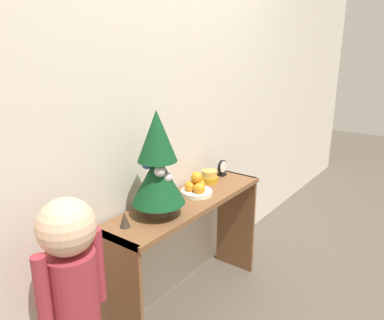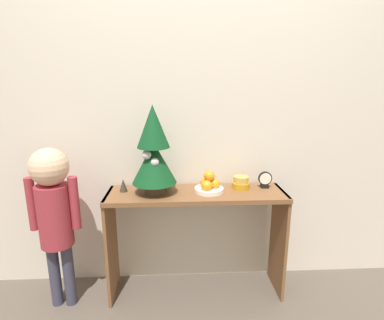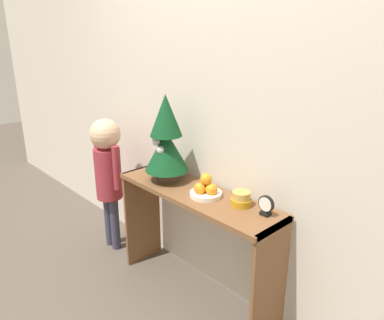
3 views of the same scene
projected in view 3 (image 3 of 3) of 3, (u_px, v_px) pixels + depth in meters
ground_plane at (177, 304)px, 2.43m from camera, size 12.00×12.00×0.00m
back_wall at (221, 106)px, 2.26m from camera, size 7.00×0.05×2.50m
console_table at (196, 217)px, 2.35m from camera, size 1.17×0.33×0.75m
mini_tree at (166, 140)px, 2.38m from camera, size 0.28×0.28×0.57m
fruit_bowl at (206, 189)px, 2.22m from camera, size 0.19×0.19×0.15m
singing_bowl at (241, 199)px, 2.10m from camera, size 0.12×0.12×0.08m
desk_clock at (266, 206)px, 1.98m from camera, size 0.09×0.04×0.11m
figurine at (153, 165)px, 2.63m from camera, size 0.05×0.05×0.09m
child_figure at (108, 166)px, 2.86m from camera, size 0.32×0.23×1.07m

